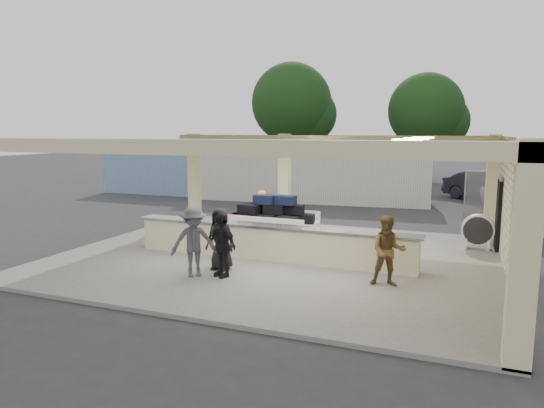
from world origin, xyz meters
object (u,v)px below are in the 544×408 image
at_px(luggage_cart, 270,218).
at_px(car_white_a, 539,195).
at_px(baggage_handler, 261,216).
at_px(container_blue, 180,173).
at_px(passenger_d, 220,239).
at_px(passenger_a, 388,251).
at_px(passenger_c, 194,242).
at_px(container_white, 309,176).
at_px(drum_fan, 478,230).
at_px(passenger_b, 222,245).
at_px(car_dark, 489,187).
at_px(baggage_counter, 270,242).

distance_m(luggage_cart, car_white_a, 14.81).
xyz_separation_m(baggage_handler, container_blue, (-9.43, 10.22, 0.26)).
bearing_deg(luggage_cart, passenger_d, -93.02).
distance_m(passenger_a, passenger_c, 4.65).
distance_m(baggage_handler, container_blue, 13.91).
bearing_deg(container_white, passenger_d, -87.49).
distance_m(luggage_cart, passenger_a, 4.90).
height_order(drum_fan, passenger_b, passenger_b).
height_order(drum_fan, container_blue, container_blue).
bearing_deg(passenger_a, baggage_handler, 134.58).
relative_size(passenger_b, car_dark, 0.34).
bearing_deg(car_dark, baggage_counter, -163.96).
bearing_deg(passenger_a, car_dark, 69.04).
distance_m(baggage_counter, container_blue, 16.03).
xyz_separation_m(baggage_handler, car_white_a, (9.35, 11.60, -0.26)).
bearing_deg(passenger_a, container_white, 103.09).
bearing_deg(luggage_cart, baggage_counter, -68.15).
distance_m(passenger_a, passenger_d, 4.22).
bearing_deg(car_dark, container_blue, 139.04).
relative_size(baggage_counter, drum_fan, 7.80).
height_order(passenger_a, passenger_b, passenger_a).
relative_size(baggage_counter, container_blue, 0.89).
height_order(passenger_b, car_dark, passenger_b).
bearing_deg(car_white_a, car_dark, 68.26).
bearing_deg(passenger_c, container_white, 60.45).
xyz_separation_m(passenger_b, passenger_c, (-0.66, -0.23, 0.07)).
bearing_deg(baggage_handler, passenger_a, 85.62).
height_order(drum_fan, car_white_a, car_white_a).
bearing_deg(passenger_c, passenger_d, 31.43).
bearing_deg(container_white, car_white_a, 2.04).
bearing_deg(passenger_b, container_blue, 150.30).
distance_m(passenger_c, container_blue, 17.02).
height_order(baggage_counter, car_white_a, car_white_a).
bearing_deg(passenger_a, luggage_cart, 133.93).
xyz_separation_m(passenger_c, passenger_d, (0.33, 0.77, -0.06)).
xyz_separation_m(car_white_a, car_dark, (-2.12, 1.91, 0.09)).
bearing_deg(container_blue, luggage_cart, -47.09).
bearing_deg(drum_fan, luggage_cart, -161.86).
distance_m(baggage_counter, car_dark, 16.58).
relative_size(luggage_cart, container_white, 0.22).
bearing_deg(passenger_d, passenger_b, -56.29).
bearing_deg(passenger_c, passenger_a, -23.14).
relative_size(passenger_c, passenger_d, 1.07).
xyz_separation_m(car_white_a, container_blue, (-18.78, -1.38, 0.51)).
distance_m(passenger_c, car_white_a, 18.24).
relative_size(drum_fan, passenger_a, 0.64).
height_order(baggage_handler, passenger_b, baggage_handler).
bearing_deg(passenger_b, container_white, 123.45).
height_order(baggage_counter, container_white, container_white).
relative_size(luggage_cart, passenger_d, 1.69).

